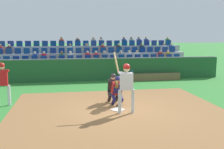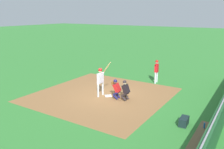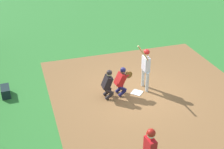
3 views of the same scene
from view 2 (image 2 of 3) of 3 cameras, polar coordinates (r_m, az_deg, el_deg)
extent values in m
plane|color=#337F33|center=(15.55, -0.90, -5.23)|extent=(160.00, 160.00, 0.00)
cube|color=olive|center=(15.81, -2.43, -4.88)|extent=(8.43, 8.35, 0.01)
cube|color=white|center=(15.55, -0.90, -5.17)|extent=(0.62, 0.62, 0.02)
cylinder|color=silver|center=(15.27, -3.35, -3.85)|extent=(0.13, 0.13, 0.90)
cylinder|color=silver|center=(15.65, -2.25, -3.37)|extent=(0.13, 0.13, 0.90)
cube|color=silver|center=(15.24, -2.83, -0.86)|extent=(0.47, 0.23, 0.64)
sphere|color=beige|center=(15.12, -2.85, 0.87)|extent=(0.23, 0.23, 0.23)
sphere|color=#B41918|center=(15.10, -2.86, 1.10)|extent=(0.26, 0.26, 0.26)
cylinder|color=silver|center=(15.19, -2.65, 0.27)|extent=(0.50, 0.15, 0.14)
cylinder|color=silver|center=(15.33, -2.23, 0.42)|extent=(0.18, 0.15, 0.13)
cylinder|color=tan|center=(15.17, -1.22, 1.74)|extent=(0.14, 0.55, 0.74)
sphere|color=black|center=(15.36, -2.04, 0.53)|extent=(0.06, 0.06, 0.06)
cylinder|color=#1E1B4F|center=(14.92, 0.84, -5.48)|extent=(0.17, 0.39, 0.34)
cylinder|color=#1E1B4F|center=(14.85, 0.85, -4.69)|extent=(0.17, 0.39, 0.33)
cylinder|color=#1E1B4F|center=(15.19, 1.39, -5.11)|extent=(0.17, 0.39, 0.34)
cylinder|color=#1E1B4F|center=(15.12, 1.39, -4.33)|extent=(0.17, 0.39, 0.33)
cube|color=red|center=(14.86, 1.23, -3.23)|extent=(0.46, 0.49, 0.60)
cube|color=#1E1B4F|center=(14.91, 0.82, -3.17)|extent=(0.40, 0.28, 0.44)
sphere|color=brown|center=(14.80, 0.81, -1.85)|extent=(0.22, 0.22, 0.22)
cube|color=black|center=(14.80, 0.81, -1.85)|extent=(0.21, 0.14, 0.20)
sphere|color=#1E1B4F|center=(14.79, 0.81, -1.63)|extent=(0.24, 0.24, 0.24)
cylinder|color=brown|center=(15.03, 0.31, -2.13)|extent=(0.10, 0.30, 0.30)
cylinder|color=red|center=(15.00, 0.96, -2.44)|extent=(0.18, 0.40, 0.22)
cylinder|color=#2C2324|center=(14.71, 2.87, -5.80)|extent=(0.15, 0.39, 0.34)
cylinder|color=#2C2324|center=(14.64, 2.88, -4.99)|extent=(0.15, 0.38, 0.33)
cylinder|color=#2C2324|center=(14.97, 3.49, -5.43)|extent=(0.15, 0.39, 0.34)
cylinder|color=#2C2324|center=(14.90, 3.50, -4.64)|extent=(0.15, 0.38, 0.33)
cube|color=black|center=(14.63, 3.38, -3.51)|extent=(0.43, 0.43, 0.60)
cube|color=#2C2324|center=(14.69, 2.97, -3.43)|extent=(0.38, 0.22, 0.45)
sphere|color=beige|center=(14.57, 3.05, -2.07)|extent=(0.22, 0.22, 0.22)
cube|color=black|center=(14.57, 3.05, -2.07)|extent=(0.20, 0.11, 0.20)
sphere|color=#2C2324|center=(14.55, 3.06, -1.84)|extent=(0.24, 0.24, 0.24)
cube|color=#20562C|center=(13.13, 25.52, -7.36)|extent=(16.66, 0.24, 1.38)
cube|color=brown|center=(10.30, 19.54, -15.78)|extent=(3.90, 0.40, 0.44)
cylinder|color=blue|center=(11.22, 21.40, -11.38)|extent=(0.07, 0.07, 0.24)
cube|color=black|center=(12.17, 16.97, -10.76)|extent=(0.73, 0.39, 0.40)
cylinder|color=silver|center=(18.87, 10.80, -0.53)|extent=(0.14, 0.14, 0.86)
cylinder|color=silver|center=(18.46, 10.41, -0.84)|extent=(0.14, 0.14, 0.86)
cube|color=red|center=(18.48, 10.72, 1.52)|extent=(0.42, 0.25, 0.61)
sphere|color=beige|center=(18.39, 10.78, 2.90)|extent=(0.22, 0.22, 0.22)
sphere|color=red|center=(18.38, 10.79, 3.09)|extent=(0.25, 0.25, 0.25)
cylinder|color=red|center=(18.38, 10.64, 2.38)|extent=(0.44, 0.10, 0.14)
cylinder|color=red|center=(18.23, 10.49, 2.28)|extent=(0.17, 0.14, 0.13)
camera|label=1|loc=(23.02, -19.45, 7.99)|focal=42.70mm
camera|label=3|loc=(23.29, 24.99, 18.08)|focal=50.89mm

